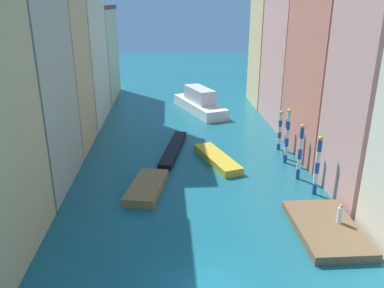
{
  "coord_description": "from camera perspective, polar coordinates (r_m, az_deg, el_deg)",
  "views": [
    {
      "loc": [
        -2.11,
        -15.6,
        14.15
      ],
      "look_at": [
        0.05,
        18.52,
        1.5
      ],
      "focal_mm": 35.83,
      "sensor_mm": 36.0,
      "label": 1
    }
  ],
  "objects": [
    {
      "name": "building_left_4",
      "position": [
        61.93,
        -15.03,
        12.95
      ],
      "size": [
        7.55,
        11.92,
        13.84
      ],
      "color": "beige",
      "rests_on": "ground"
    },
    {
      "name": "mooring_pole_2",
      "position": [
        36.2,
        14.01,
        1.16
      ],
      "size": [
        0.35,
        0.35,
        5.19
      ],
      "color": "#1E479E",
      "rests_on": "ground"
    },
    {
      "name": "person_on_dock",
      "position": [
        27.14,
        21.21,
        -9.7
      ],
      "size": [
        0.36,
        0.36,
        1.37
      ],
      "color": "white",
      "rests_on": "waterfront_dock"
    },
    {
      "name": "ground_plane",
      "position": [
        42.57,
        -0.58,
        0.89
      ],
      "size": [
        154.0,
        154.0,
        0.0
      ],
      "primitive_type": "plane",
      "color": "#196070"
    },
    {
      "name": "vaporetto_white",
      "position": [
        53.0,
        1.11,
        6.19
      ],
      "size": [
        6.85,
        11.71,
        3.27
      ],
      "color": "white",
      "rests_on": "ground"
    },
    {
      "name": "building_right_3",
      "position": [
        48.5,
        16.27,
        14.17
      ],
      "size": [
        7.55,
        10.47,
        19.22
      ],
      "color": "tan",
      "rests_on": "ground"
    },
    {
      "name": "waterfront_dock",
      "position": [
        27.06,
        19.33,
        -11.79
      ],
      "size": [
        3.94,
        6.67,
        0.58
      ],
      "color": "brown",
      "rests_on": "ground"
    },
    {
      "name": "building_right_2",
      "position": [
        38.97,
        21.12,
        9.75
      ],
      "size": [
        7.55,
        10.58,
        15.79
      ],
      "color": "#C6705B",
      "rests_on": "ground"
    },
    {
      "name": "building_left_1",
      "position": [
        32.32,
        -25.39,
        8.5
      ],
      "size": [
        7.55,
        9.7,
        17.19
      ],
      "color": "#BCB299",
      "rests_on": "ground"
    },
    {
      "name": "building_left_3",
      "position": [
        49.77,
        -18.11,
        15.75
      ],
      "size": [
        7.55,
        11.71,
        22.02
      ],
      "color": "beige",
      "rests_on": "ground"
    },
    {
      "name": "mooring_pole_4",
      "position": [
        39.6,
        12.95,
        2.06
      ],
      "size": [
        0.39,
        0.39,
        4.08
      ],
      "color": "#1E479E",
      "rests_on": "ground"
    },
    {
      "name": "building_right_4",
      "position": [
        57.54,
        13.16,
        16.45
      ],
      "size": [
        7.55,
        7.98,
        21.54
      ],
      "color": "#DBB77A",
      "rests_on": "ground"
    },
    {
      "name": "mooring_pole_0",
      "position": [
        30.89,
        18.17,
        -3.0
      ],
      "size": [
        0.37,
        0.37,
        4.82
      ],
      "color": "#1E479E",
      "rests_on": "ground"
    },
    {
      "name": "building_left_2",
      "position": [
        40.48,
        -21.02,
        10.92
      ],
      "size": [
        7.55,
        7.57,
        16.91
      ],
      "color": "#DBB77A",
      "rests_on": "ground"
    },
    {
      "name": "mooring_pole_1",
      "position": [
        33.15,
        15.8,
        -1.09
      ],
      "size": [
        0.35,
        0.35,
        4.87
      ],
      "color": "#1E479E",
      "rests_on": "ground"
    },
    {
      "name": "mooring_pole_3",
      "position": [
        37.29,
        13.88,
        1.55
      ],
      "size": [
        0.32,
        0.32,
        4.97
      ],
      "color": "#1E479E",
      "rests_on": "ground"
    },
    {
      "name": "gondola_black",
      "position": [
        38.73,
        -2.77,
        -0.73
      ],
      "size": [
        3.1,
        9.69,
        0.52
      ],
      "color": "black",
      "rests_on": "ground"
    },
    {
      "name": "motorboat_1",
      "position": [
        36.17,
        3.74,
        -2.19
      ],
      "size": [
        3.94,
        7.42,
        0.67
      ],
      "color": "gold",
      "rests_on": "ground"
    },
    {
      "name": "motorboat_0",
      "position": [
        30.93,
        -6.75,
        -6.38
      ],
      "size": [
        3.49,
        6.1,
        0.67
      ],
      "color": "olive",
      "rests_on": "ground"
    }
  ]
}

